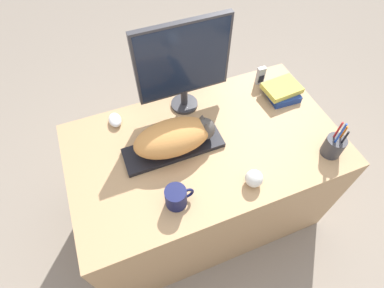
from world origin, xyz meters
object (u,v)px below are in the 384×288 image
Objects in this scene: keyboard at (173,148)px; phone at (261,76)px; baseball at (254,178)px; computer_mouse at (115,120)px; coffee_mug at (177,197)px; book_stack at (282,91)px; pen_cup at (334,146)px; cat at (176,136)px; monitor at (183,63)px.

phone is at bearing 23.16° from keyboard.
phone is at bearing 58.60° from baseball.
phone reaches higher than computer_mouse.
keyboard is 0.28m from coffee_mug.
phone is 0.53× the size of book_stack.
phone reaches higher than book_stack.
keyboard is 0.35m from computer_mouse.
baseball is at bearing -5.75° from coffee_mug.
phone is (0.69, 0.53, 0.00)m from coffee_mug.
keyboard is 0.75m from pen_cup.
pen_cup is 1.14× the size of book_stack.
cat is 1.73× the size of pen_cup.
coffee_mug is at bearing 178.23° from pen_cup.
cat reaches higher than book_stack.
baseball is (0.49, -0.57, 0.02)m from computer_mouse.
cat is 0.40m from baseball.
computer_mouse is 0.42× the size of pen_cup.
cat is 0.34m from monitor.
monitor is at bearing 134.76° from pen_cup.
computer_mouse is (-0.22, 0.27, 0.01)m from keyboard.
book_stack is at bearing -66.05° from phone.
monitor is at bearing 58.97° from keyboard.
baseball is (-0.42, -0.01, -0.01)m from pen_cup.
baseball is 0.40× the size of book_stack.
coffee_mug is 0.77m from pen_cup.
monitor is 0.59m from book_stack.
computer_mouse is 0.55m from coffee_mug.
cat reaches higher than computer_mouse.
pen_cup is at bearing 1.51° from baseball.
coffee_mug is 0.87m from phone.
phone is (0.34, 0.56, 0.01)m from baseball.
monitor is at bearing 101.88° from baseball.
cat is at bearing -168.94° from book_stack.
keyboard is 1.22× the size of cat.
coffee_mug is 0.63× the size of book_stack.
pen_cup is (0.77, -0.02, 0.00)m from coffee_mug.
coffee_mug is at bearing -106.37° from keyboard.
monitor is 5.17× the size of computer_mouse.
cat is at bearing -117.88° from monitor.
baseball is 0.59m from book_stack.
book_stack is at bearing 27.79° from coffee_mug.
book_stack is (0.67, 0.13, 0.02)m from keyboard.
pen_cup reaches higher than computer_mouse.
keyboard is 0.40m from baseball.
cat is 4.13× the size of computer_mouse.
computer_mouse is 0.75× the size of coffee_mug.
pen_cup is at bearing -45.24° from monitor.
computer_mouse is 0.83m from phone.
monitor reaches higher than baseball.
computer_mouse is at bearing 179.60° from phone.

